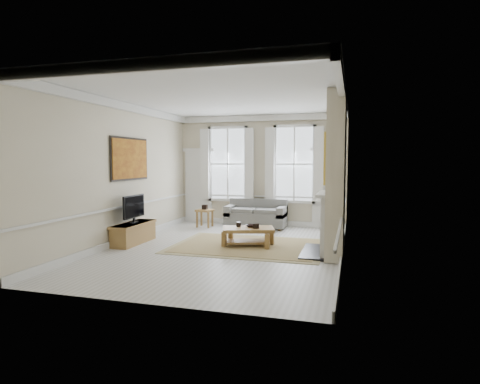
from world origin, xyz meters
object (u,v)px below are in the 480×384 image
(side_table, at_px, (205,213))
(coffee_table, at_px, (248,231))
(sofa, at_px, (256,216))
(tv_stand, at_px, (134,233))

(side_table, xyz_separation_m, coffee_table, (1.95, -2.28, -0.07))
(sofa, xyz_separation_m, tv_stand, (-2.33, -3.09, -0.10))
(side_table, bearing_deg, coffee_table, -49.40)
(coffee_table, distance_m, tv_stand, 2.80)
(tv_stand, bearing_deg, side_table, 73.44)
(coffee_table, bearing_deg, side_table, 113.50)
(tv_stand, bearing_deg, sofa, 53.01)
(side_table, height_order, tv_stand, side_table)
(sofa, xyz_separation_m, side_table, (-1.52, -0.37, 0.07))
(sofa, relative_size, coffee_table, 1.33)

